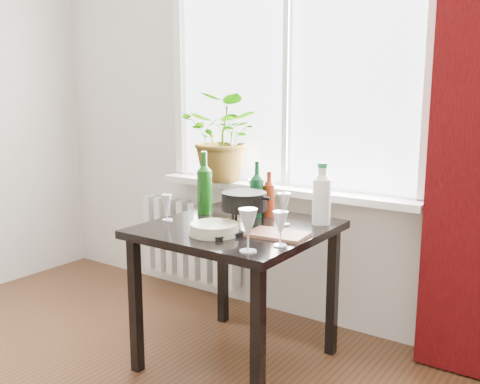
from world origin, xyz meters
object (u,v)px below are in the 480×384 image
Objects in this scene: potted_plant at (225,137)px; wine_bottle_left at (205,182)px; wineglass_back_left at (254,194)px; bottle_amber at (269,194)px; fondue_pot at (244,209)px; wineglass_back_center at (284,209)px; tv_remote at (229,236)px; wineglass_far_right at (280,228)px; wineglass_front_left at (167,207)px; wine_bottle_right at (257,189)px; plate_stack at (214,229)px; cutting_board at (278,234)px; table at (237,243)px; wineglass_front_right at (248,230)px; radiator at (190,240)px; cleaning_bottle at (322,193)px.

wine_bottle_left is (0.18, -0.43, -0.21)m from potted_plant.
bottle_amber is at bearing -33.28° from wineglass_back_left.
bottle_amber reaches higher than fondue_pot.
tv_remote is at bearing -103.83° from wineglass_back_center.
wineglass_far_right is 1.14× the size of wineglass_front_left.
wine_bottle_left is at bearing 154.95° from wineglass_far_right.
wineglass_front_left is 0.83× the size of tv_remote.
plate_stack is at bearing -85.33° from wine_bottle_right.
wine_bottle_left is 2.07× the size of tv_remote.
cutting_board is (0.57, -0.17, -0.17)m from wine_bottle_left.
potted_plant is 1.58× the size of wine_bottle_left.
wine_bottle_left is 1.36× the size of fondue_pot.
table is 0.43m from wineglass_back_left.
wineglass_far_right is at bearing 1.36° from plate_stack.
cutting_board is (-0.03, 0.29, -0.09)m from wineglass_front_right.
wine_bottle_left is 0.37m from fondue_pot.
tv_remote is (0.58, -0.76, -0.37)m from potted_plant.
wine_bottle_right is at bearing 19.82° from wine_bottle_left.
radiator is at bearing 168.10° from potted_plant.
wine_bottle_right reaches higher than table.
fondue_pot reaches higher than wineglass_far_right.
wineglass_far_right is at bearing -48.03° from wineglass_back_left.
wine_bottle_left reaches higher than tv_remote.
wineglass_far_right is 0.62× the size of fondue_pot.
wineglass_front_right is 0.79× the size of plate_stack.
plate_stack is at bearing -124.72° from cleaning_bottle.
potted_plant is 3.94× the size of wineglass_front_left.
wine_bottle_right is at bearing 105.98° from fondue_pot.
cutting_board is (0.08, -0.20, -0.08)m from wineglass_back_center.
table is 0.87m from potted_plant.
potted_plant is 3.27× the size of tv_remote.
bottle_amber is 0.97× the size of fondue_pot.
cleaning_bottle reaches higher than wineglass_back_center.
cutting_board is (0.41, -0.42, -0.08)m from wineglass_back_left.
wineglass_front_right is (0.30, -0.34, 0.19)m from table.
fondue_pot is (0.52, -0.55, -0.29)m from potted_plant.
wineglass_back_center is at bearing -19.58° from wine_bottle_right.
wineglass_front_right is (0.32, -0.56, -0.06)m from wine_bottle_right.
wineglass_front_left is (0.12, -0.68, -0.31)m from potted_plant.
potted_plant reaches higher than cleaning_bottle.
radiator is 1.45× the size of potted_plant.
plate_stack is 1.41× the size of tv_remote.
plate_stack is at bearing -178.64° from wineglass_far_right.
cleaning_bottle is at bearing -17.04° from radiator.
wineglass_front_right is (0.27, -0.60, -0.03)m from bottle_amber.
wine_bottle_left is at bearing -124.11° from wineglass_back_left.
wine_bottle_left is 1.29× the size of cutting_board.
wineglass_back_center is (-0.18, 0.34, 0.00)m from wineglass_far_right.
wine_bottle_left is at bearing -177.07° from wineglass_back_center.
cutting_board is (0.24, -0.31, -0.12)m from bottle_amber.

